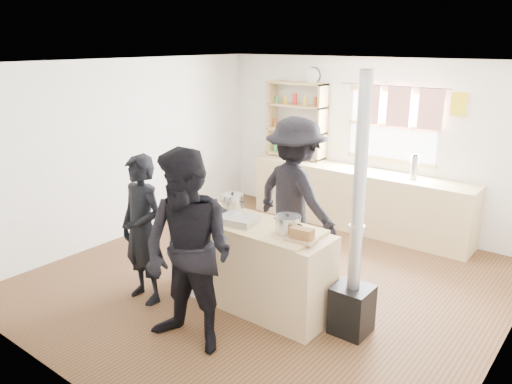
{
  "coord_description": "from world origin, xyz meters",
  "views": [
    {
      "loc": [
        3.16,
        -4.32,
        2.73
      ],
      "look_at": [
        -0.12,
        -0.1,
        1.1
      ],
      "focal_mm": 35.0,
      "sensor_mm": 36.0,
      "label": 1
    }
  ],
  "objects_px": {
    "roast_tray": "(238,219)",
    "person_near_left": "(142,230)",
    "person_far": "(295,197)",
    "thermos": "(414,167)",
    "cooking_island": "(249,263)",
    "stockpot_counter": "(288,224)",
    "skillet_greens": "(188,208)",
    "person_near_right": "(189,253)",
    "flue_heater": "(354,271)",
    "bread_board": "(302,235)",
    "stockpot_stove": "(233,202)"
  },
  "relations": [
    {
      "from": "cooking_island",
      "to": "flue_heater",
      "type": "bearing_deg",
      "value": 8.63
    },
    {
      "from": "flue_heater",
      "to": "person_near_left",
      "type": "height_order",
      "value": "flue_heater"
    },
    {
      "from": "roast_tray",
      "to": "person_far",
      "type": "bearing_deg",
      "value": 88.45
    },
    {
      "from": "thermos",
      "to": "stockpot_stove",
      "type": "bearing_deg",
      "value": -113.07
    },
    {
      "from": "skillet_greens",
      "to": "stockpot_stove",
      "type": "height_order",
      "value": "stockpot_stove"
    },
    {
      "from": "flue_heater",
      "to": "skillet_greens",
      "type": "bearing_deg",
      "value": -171.31
    },
    {
      "from": "cooking_island",
      "to": "thermos",
      "type": "bearing_deg",
      "value": 76.34
    },
    {
      "from": "person_far",
      "to": "roast_tray",
      "type": "bearing_deg",
      "value": 102.55
    },
    {
      "from": "flue_heater",
      "to": "person_near_left",
      "type": "distance_m",
      "value": 2.23
    },
    {
      "from": "stockpot_stove",
      "to": "person_near_right",
      "type": "bearing_deg",
      "value": -67.72
    },
    {
      "from": "cooking_island",
      "to": "person_far",
      "type": "relative_size",
      "value": 1.04
    },
    {
      "from": "cooking_island",
      "to": "person_near_right",
      "type": "relative_size",
      "value": 1.06
    },
    {
      "from": "stockpot_counter",
      "to": "person_far",
      "type": "height_order",
      "value": "person_far"
    },
    {
      "from": "flue_heater",
      "to": "person_far",
      "type": "bearing_deg",
      "value": 146.72
    },
    {
      "from": "thermos",
      "to": "person_far",
      "type": "relative_size",
      "value": 0.18
    },
    {
      "from": "bread_board",
      "to": "person_near_left",
      "type": "xyz_separation_m",
      "value": [
        -1.65,
        -0.54,
        -0.17
      ]
    },
    {
      "from": "stockpot_stove",
      "to": "roast_tray",
      "type": "bearing_deg",
      "value": -42.07
    },
    {
      "from": "stockpot_counter",
      "to": "bread_board",
      "type": "relative_size",
      "value": 0.86
    },
    {
      "from": "roast_tray",
      "to": "person_near_left",
      "type": "height_order",
      "value": "person_near_left"
    },
    {
      "from": "skillet_greens",
      "to": "stockpot_counter",
      "type": "height_order",
      "value": "stockpot_counter"
    },
    {
      "from": "person_near_left",
      "to": "person_near_right",
      "type": "distance_m",
      "value": 1.08
    },
    {
      "from": "flue_heater",
      "to": "person_near_right",
      "type": "distance_m",
      "value": 1.56
    },
    {
      "from": "skillet_greens",
      "to": "flue_heater",
      "type": "distance_m",
      "value": 1.95
    },
    {
      "from": "bread_board",
      "to": "flue_heater",
      "type": "distance_m",
      "value": 0.6
    },
    {
      "from": "cooking_island",
      "to": "stockpot_counter",
      "type": "bearing_deg",
      "value": 1.43
    },
    {
      "from": "skillet_greens",
      "to": "bread_board",
      "type": "bearing_deg",
      "value": 1.92
    },
    {
      "from": "cooking_island",
      "to": "skillet_greens",
      "type": "bearing_deg",
      "value": -171.23
    },
    {
      "from": "thermos",
      "to": "stockpot_counter",
      "type": "height_order",
      "value": "thermos"
    },
    {
      "from": "cooking_island",
      "to": "person_near_right",
      "type": "distance_m",
      "value": 1.05
    },
    {
      "from": "skillet_greens",
      "to": "person_near_right",
      "type": "height_order",
      "value": "person_near_right"
    },
    {
      "from": "stockpot_stove",
      "to": "person_near_right",
      "type": "xyz_separation_m",
      "value": [
        0.47,
        -1.16,
        -0.08
      ]
    },
    {
      "from": "stockpot_counter",
      "to": "person_near_left",
      "type": "distance_m",
      "value": 1.58
    },
    {
      "from": "thermos",
      "to": "skillet_greens",
      "type": "height_order",
      "value": "thermos"
    },
    {
      "from": "stockpot_counter",
      "to": "person_far",
      "type": "relative_size",
      "value": 0.13
    },
    {
      "from": "person_near_right",
      "to": "person_far",
      "type": "relative_size",
      "value": 0.98
    },
    {
      "from": "skillet_greens",
      "to": "roast_tray",
      "type": "relative_size",
      "value": 0.98
    },
    {
      "from": "roast_tray",
      "to": "person_far",
      "type": "height_order",
      "value": "person_far"
    },
    {
      "from": "roast_tray",
      "to": "person_near_right",
      "type": "distance_m",
      "value": 0.87
    },
    {
      "from": "cooking_island",
      "to": "skillet_greens",
      "type": "xyz_separation_m",
      "value": [
        -0.77,
        -0.12,
        0.49
      ]
    },
    {
      "from": "person_far",
      "to": "thermos",
      "type": "bearing_deg",
      "value": -97.77
    },
    {
      "from": "roast_tray",
      "to": "stockpot_counter",
      "type": "distance_m",
      "value": 0.57
    },
    {
      "from": "cooking_island",
      "to": "person_near_right",
      "type": "bearing_deg",
      "value": -86.29
    },
    {
      "from": "cooking_island",
      "to": "stockpot_counter",
      "type": "height_order",
      "value": "stockpot_counter"
    },
    {
      "from": "roast_tray",
      "to": "person_far",
      "type": "distance_m",
      "value": 1.02
    },
    {
      "from": "roast_tray",
      "to": "person_near_left",
      "type": "xyz_separation_m",
      "value": [
        -0.87,
        -0.54,
        -0.16
      ]
    },
    {
      "from": "cooking_island",
      "to": "person_near_right",
      "type": "height_order",
      "value": "person_near_right"
    },
    {
      "from": "skillet_greens",
      "to": "stockpot_counter",
      "type": "bearing_deg",
      "value": 6.01
    },
    {
      "from": "person_far",
      "to": "stockpot_counter",
      "type": "bearing_deg",
      "value": 133.63
    },
    {
      "from": "person_near_left",
      "to": "person_near_right",
      "type": "height_order",
      "value": "person_near_right"
    },
    {
      "from": "cooking_island",
      "to": "person_near_right",
      "type": "xyz_separation_m",
      "value": [
        0.06,
        -0.94,
        0.47
      ]
    }
  ]
}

